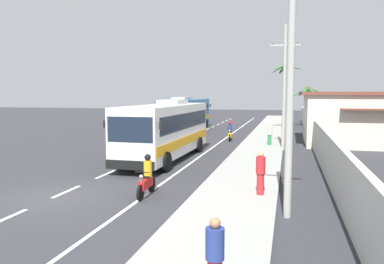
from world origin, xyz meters
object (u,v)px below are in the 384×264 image
at_px(motorcycle_trailing, 147,179).
at_px(pedestrian_near_kerb, 261,172).
at_px(coach_bus_far_lane, 186,113).
at_px(motorcycle_beside_bus, 230,133).
at_px(palm_nearest, 285,80).
at_px(coach_bus_foreground, 166,129).
at_px(utility_pole_mid, 284,86).
at_px(palm_second, 307,98).
at_px(utility_pole_nearest, 290,83).
at_px(pedestrian_far_walk, 270,134).
at_px(pedestrian_midwalk, 215,257).

xyz_separation_m(motorcycle_trailing, pedestrian_near_kerb, (4.34, 0.71, 0.36)).
xyz_separation_m(coach_bus_far_lane, pedestrian_near_kerb, (9.60, -24.83, -0.85)).
relative_size(coach_bus_far_lane, motorcycle_beside_bus, 6.33).
relative_size(coach_bus_far_lane, palm_nearest, 1.72).
height_order(motorcycle_trailing, palm_nearest, palm_nearest).
relative_size(coach_bus_foreground, palm_nearest, 1.48).
xyz_separation_m(utility_pole_mid, palm_second, (2.47, 20.33, -1.13)).
xyz_separation_m(pedestrian_near_kerb, utility_pole_mid, (0.65, 13.13, 3.50)).
relative_size(coach_bus_foreground, motorcycle_beside_bus, 5.46).
bearing_deg(coach_bus_foreground, palm_second, 70.25).
bearing_deg(coach_bus_foreground, utility_pole_mid, 39.34).
bearing_deg(utility_pole_mid, coach_bus_far_lane, 131.25).
bearing_deg(palm_nearest, coach_bus_foreground, -108.22).
distance_m(motorcycle_beside_bus, utility_pole_nearest, 20.57).
bearing_deg(palm_nearest, pedestrian_near_kerb, -91.12).
xyz_separation_m(coach_bus_far_lane, utility_pole_nearest, (10.61, -26.94, 2.45)).
bearing_deg(pedestrian_far_walk, motorcycle_trailing, 155.00).
bearing_deg(pedestrian_far_walk, motorcycle_beside_bus, 38.29).
distance_m(pedestrian_midwalk, palm_nearest, 36.09).
distance_m(coach_bus_far_lane, palm_second, 15.46).
bearing_deg(palm_second, pedestrian_far_walk, -100.40).
height_order(coach_bus_foreground, utility_pole_mid, utility_pole_mid).
height_order(pedestrian_midwalk, palm_nearest, palm_nearest).
distance_m(motorcycle_trailing, utility_pole_nearest, 6.64).
xyz_separation_m(coach_bus_foreground, utility_pole_mid, (6.84, 5.61, 2.65)).
distance_m(pedestrian_far_walk, utility_pole_mid, 3.93).
relative_size(pedestrian_far_walk, palm_nearest, 0.22).
bearing_deg(coach_bus_foreground, palm_nearest, 71.78).
xyz_separation_m(motorcycle_beside_bus, pedestrian_near_kerb, (3.78, -17.55, 0.35)).
height_order(motorcycle_beside_bus, palm_second, palm_second).
height_order(palm_nearest, palm_second, palm_nearest).
bearing_deg(coach_bus_far_lane, utility_pole_nearest, -68.50).
distance_m(motorcycle_trailing, palm_second, 35.09).
relative_size(pedestrian_midwalk, utility_pole_mid, 0.18).
bearing_deg(pedestrian_far_walk, palm_nearest, -14.15).
xyz_separation_m(coach_bus_far_lane, pedestrian_midwalk, (9.30, -32.63, -0.92)).
xyz_separation_m(motorcycle_trailing, utility_pole_nearest, (5.35, -1.40, 3.66)).
xyz_separation_m(pedestrian_midwalk, pedestrian_far_walk, (-0.05, 22.33, 0.03)).
distance_m(coach_bus_foreground, utility_pole_mid, 9.24).
bearing_deg(motorcycle_beside_bus, motorcycle_trailing, -91.76).
xyz_separation_m(motorcycle_beside_bus, palm_nearest, (4.33, 10.45, 4.77)).
bearing_deg(utility_pole_nearest, motorcycle_trailing, 165.31).
distance_m(utility_pole_mid, palm_second, 20.52).
bearing_deg(coach_bus_foreground, pedestrian_far_walk, 50.19).
bearing_deg(motorcycle_trailing, palm_nearest, 80.33).
height_order(pedestrian_near_kerb, utility_pole_nearest, utility_pole_nearest).
height_order(coach_bus_far_lane, pedestrian_far_walk, coach_bus_far_lane).
distance_m(motorcycle_trailing, pedestrian_far_walk, 15.76).
relative_size(coach_bus_far_lane, utility_pole_mid, 1.43).
distance_m(coach_bus_foreground, motorcycle_beside_bus, 10.38).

